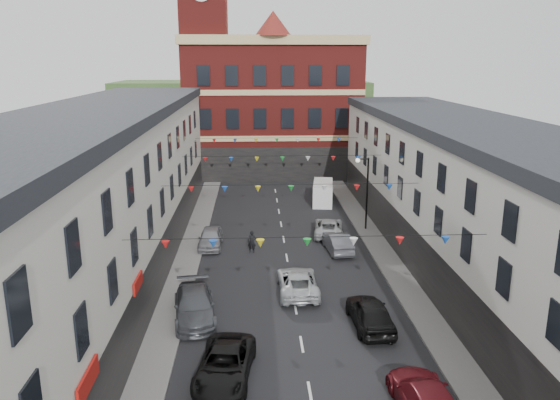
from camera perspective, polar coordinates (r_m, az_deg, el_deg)
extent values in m
plane|color=black|center=(31.19, 1.63, -11.23)|extent=(160.00, 160.00, 0.00)
cube|color=#605E5B|center=(33.22, -10.77, -9.68)|extent=(1.80, 64.00, 0.15)
cube|color=#605E5B|center=(34.13, 13.14, -9.13)|extent=(1.80, 64.00, 0.15)
cube|color=beige|center=(31.71, -20.25, -2.04)|extent=(8.00, 56.00, 10.00)
cube|color=black|center=(30.70, -21.13, 7.58)|extent=(8.40, 56.00, 0.70)
cube|color=black|center=(31.84, -12.68, -7.88)|extent=(0.12, 56.00, 3.20)
cube|color=beige|center=(33.46, 22.15, -2.26)|extent=(8.00, 56.00, 9.00)
cube|color=black|center=(32.48, 22.97, 5.96)|extent=(8.40, 56.00, 0.70)
cube|color=black|center=(32.91, 15.20, -7.29)|extent=(0.12, 56.00, 3.20)
cube|color=maroon|center=(66.30, -0.86, 9.32)|extent=(20.00, 12.00, 15.00)
cube|color=tan|center=(66.05, -0.89, 16.25)|extent=(20.60, 12.60, 1.00)
cone|color=maroon|center=(61.14, -0.73, 17.98)|extent=(4.00, 4.00, 2.60)
cube|color=maroon|center=(63.23, -7.77, 13.02)|extent=(5.00, 5.00, 24.00)
cube|color=#324D24|center=(90.41, -3.95, 9.10)|extent=(40.00, 14.00, 10.00)
cylinder|color=black|center=(44.23, 9.08, 0.56)|extent=(0.14, 0.14, 6.00)
cylinder|color=black|center=(43.55, 8.71, 4.26)|extent=(0.90, 0.10, 0.10)
sphere|color=beige|center=(43.48, 8.13, 4.13)|extent=(0.36, 0.36, 0.36)
imported|color=black|center=(24.86, -5.78, -16.72)|extent=(2.84, 5.17, 1.37)
imported|color=#484B51|center=(30.05, -8.92, -10.85)|extent=(2.83, 5.48, 1.52)
imported|color=gray|center=(40.77, -7.26, -3.94)|extent=(1.75, 4.19, 1.42)
imported|color=maroon|center=(23.20, 15.06, -19.53)|extent=(2.32, 5.27, 1.50)
imported|color=black|center=(29.21, 9.42, -11.59)|extent=(2.06, 4.70, 1.58)
imported|color=#515359|center=(39.78, 6.00, -4.37)|extent=(1.92, 4.44, 1.42)
imported|color=#B4B6B9|center=(43.27, 5.09, -2.84)|extent=(2.81, 5.02, 1.33)
imported|color=silver|center=(32.81, 1.86, -8.55)|extent=(2.32, 4.98, 1.38)
cube|color=white|center=(52.67, 4.50, 0.76)|extent=(2.43, 4.89, 2.07)
imported|color=black|center=(39.30, -2.95, -4.39)|extent=(0.66, 0.51, 1.62)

